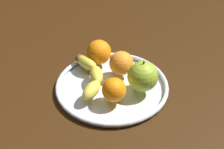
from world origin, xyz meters
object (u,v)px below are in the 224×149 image
object	(u,v)px
banana	(91,74)
orange_back_left	(121,63)
orange_front_left	(114,90)
apple	(143,76)
orange_center	(99,52)
fruit_bowl	(112,86)

from	to	relation	value
banana	orange_back_left	bearing A→B (deg)	-79.85
orange_front_left	orange_back_left	world-z (taller)	orange_back_left
orange_front_left	banana	bearing A→B (deg)	22.19
orange_front_left	orange_back_left	xyz separation A→B (cm)	(9.97, -5.02, 0.30)
apple	orange_front_left	bearing A→B (deg)	103.45
banana	orange_back_left	size ratio (longest dim) A/B	2.96
apple	orange_front_left	world-z (taller)	apple
orange_center	orange_front_left	world-z (taller)	orange_center
orange_center	orange_back_left	distance (cm)	8.26
fruit_bowl	orange_center	world-z (taller)	orange_center
orange_front_left	apple	bearing A→B (deg)	-76.55
banana	orange_back_left	xyz separation A→B (cm)	(0.58, -8.85, 1.65)
apple	orange_back_left	world-z (taller)	apple
apple	orange_front_left	xyz separation A→B (cm)	(-2.00, 8.36, -0.93)
fruit_bowl	orange_back_left	xyz separation A→B (cm)	(3.73, -3.75, 4.29)
orange_center	orange_back_left	xyz separation A→B (cm)	(-6.80, -4.68, -0.18)
orange_center	banana	bearing A→B (deg)	150.56
orange_back_left	apple	bearing A→B (deg)	-157.26
banana	apple	xyz separation A→B (cm)	(-7.39, -12.19, 2.28)
apple	orange_back_left	size ratio (longest dim) A/B	1.30
banana	orange_center	xyz separation A→B (cm)	(7.38, -4.17, 1.83)
orange_center	apple	bearing A→B (deg)	-151.49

